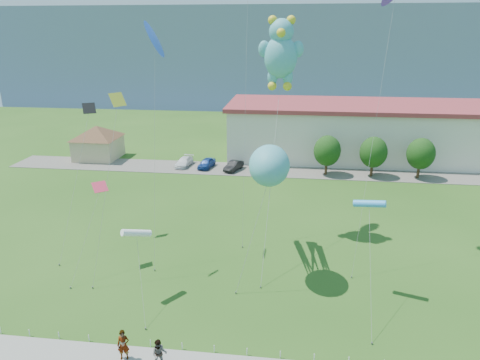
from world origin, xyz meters
name	(u,v)px	position (x,y,z in m)	size (l,w,h in m)	color
ground	(203,336)	(0.00, 0.00, 0.00)	(160.00, 160.00, 0.00)	#264F16
parking_strip	(253,170)	(0.00, 35.00, 0.03)	(70.00, 6.00, 0.06)	#59544C
hill_ridge	(278,51)	(0.00, 120.00, 12.50)	(160.00, 50.00, 25.00)	slate
pavilion	(97,139)	(-24.00, 38.00, 3.02)	(9.20, 9.20, 5.00)	tan
warehouse	(431,132)	(26.00, 44.00, 4.12)	(61.00, 15.00, 8.20)	beige
rope_fence	(198,347)	(0.00, -1.30, 0.25)	(26.05, 0.05, 0.50)	white
tree_near	(327,151)	(10.00, 34.00, 3.39)	(3.60, 3.60, 5.47)	#3F2B19
tree_mid	(373,152)	(16.00, 34.00, 3.39)	(3.60, 3.60, 5.47)	#3F2B19
tree_far	(421,154)	(22.00, 34.00, 3.39)	(3.60, 3.60, 5.47)	#3F2B19
pedestrian_left	(123,345)	(-4.17, -2.56, 1.07)	(0.71, 0.46, 1.94)	gray
pedestrian_right	(159,354)	(-1.87, -2.97, 1.02)	(0.89, 0.70, 1.84)	gray
parked_car_white	(184,162)	(-10.03, 35.52, 0.67)	(1.71, 4.20, 1.22)	white
parked_car_blue	(207,163)	(-6.65, 35.10, 0.72)	(1.57, 3.90, 1.33)	navy
parked_car_black	(234,166)	(-2.67, 34.41, 0.70)	(1.34, 3.86, 1.27)	black
octopus_kite	(270,169)	(3.64, 8.62, 8.65)	(3.69, 8.75, 10.75)	teal
teddy_bear_kite	(281,52)	(3.96, 16.32, 16.82)	(3.88, 11.72, 19.74)	teal
small_kite_white	(136,234)	(-5.45, 4.07, 4.97)	(1.93, 5.08, 5.44)	white
small_kite_pink	(97,196)	(-9.98, 7.96, 6.13)	(1.88, 4.96, 7.17)	#CA2C47
small_kite_black	(86,126)	(-12.95, 13.22, 10.55)	(1.48, 7.61, 12.42)	black
small_kite_blue	(155,45)	(-5.79, 11.97, 17.46)	(1.80, 5.50, 18.58)	blue
small_kite_cyan	(370,205)	(10.76, 6.45, 7.02)	(0.50, 7.12, 7.51)	#359FF0
small_kite_yellow	(114,123)	(-7.85, 7.67, 12.05)	(2.46, 4.55, 14.16)	gold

